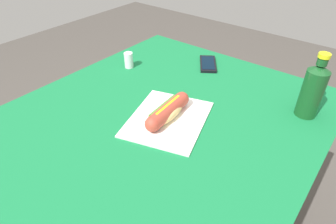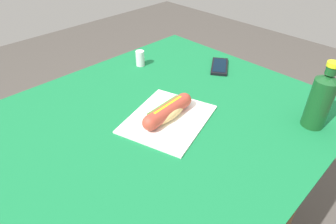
% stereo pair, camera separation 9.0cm
% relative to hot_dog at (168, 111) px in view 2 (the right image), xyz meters
% --- Properties ---
extents(dining_table, '(1.13, 0.94, 0.76)m').
position_rel_hot_dog_xyz_m(dining_table, '(-0.03, 0.03, -0.17)').
color(dining_table, brown).
rests_on(dining_table, ground).
extents(paper_wrapper, '(0.33, 0.30, 0.01)m').
position_rel_hot_dog_xyz_m(paper_wrapper, '(0.00, -0.00, -0.03)').
color(paper_wrapper, white).
rests_on(paper_wrapper, dining_table).
extents(hot_dog, '(0.21, 0.07, 0.05)m').
position_rel_hot_dog_xyz_m(hot_dog, '(0.00, 0.00, 0.00)').
color(hot_dog, '#E5BC75').
rests_on(hot_dog, paper_wrapper).
extents(cell_phone, '(0.16, 0.14, 0.01)m').
position_rel_hot_dog_xyz_m(cell_phone, '(0.41, 0.10, -0.03)').
color(cell_phone, black).
rests_on(cell_phone, dining_table).
extents(soda_bottle, '(0.07, 0.07, 0.21)m').
position_rel_hot_dog_xyz_m(soda_bottle, '(0.30, -0.33, 0.06)').
color(soda_bottle, '#14471E').
rests_on(soda_bottle, dining_table).
extents(salt_shaker, '(0.04, 0.04, 0.06)m').
position_rel_hot_dog_xyz_m(salt_shaker, '(0.19, 0.35, -0.00)').
color(salt_shaker, silver).
rests_on(salt_shaker, dining_table).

